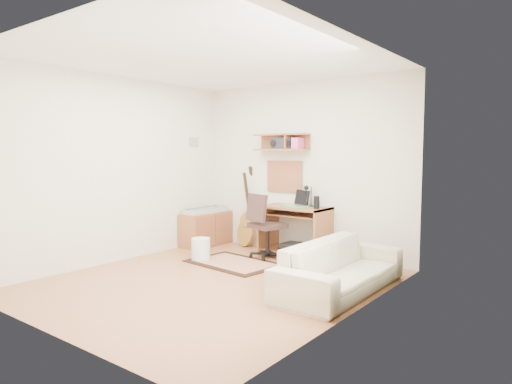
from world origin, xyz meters
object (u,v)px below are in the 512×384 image
Objects in this scene: cabinet at (206,229)px; sofa at (341,259)px; printer at (321,255)px; desk at (295,232)px; task_chair at (268,226)px.

sofa reaches higher than cabinet.
cabinet is at bearing -174.36° from printer.
desk is 0.43m from task_chair.
desk is 1.65m from cabinet.
sofa is at bearing -40.43° from desk.
cabinet is at bearing -171.29° from task_chair.
printer is (0.69, 0.35, -0.40)m from task_chair.
task_chair is at bearing -128.92° from desk.
desk is 1.73m from sofa.
printer is (0.43, 0.03, -0.29)m from desk.
task_chair is 2.25× the size of printer.
sofa is (2.96, -0.95, 0.09)m from cabinet.
desk is at bearing 49.57° from sofa.
desk is at bearing 6.09° from cabinet.
cabinet reaches higher than printer.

